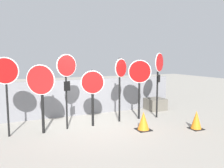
{
  "coord_description": "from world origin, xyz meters",
  "views": [
    {
      "loc": [
        -2.42,
        -7.11,
        2.34
      ],
      "look_at": [
        0.69,
        0.0,
        1.44
      ],
      "focal_mm": 35.0,
      "sensor_mm": 36.0,
      "label": 1
    }
  ],
  "objects": [
    {
      "name": "stop_sign_6",
      "position": [
        2.66,
        -0.05,
        1.89
      ],
      "size": [
        0.64,
        0.43,
        2.57
      ],
      "rotation": [
        0.0,
        0.0,
        0.57
      ],
      "color": "black",
      "rests_on": "ground"
    },
    {
      "name": "stop_sign_4",
      "position": [
        1.04,
        0.04,
        1.71
      ],
      "size": [
        0.61,
        0.35,
        2.37
      ],
      "rotation": [
        0.0,
        0.0,
        0.5
      ],
      "color": "black",
      "rests_on": "ground"
    },
    {
      "name": "ground_plane",
      "position": [
        0.0,
        0.0,
        0.0
      ],
      "size": [
        40.0,
        40.0,
        0.0
      ],
      "primitive_type": "plane",
      "color": "gray"
    },
    {
      "name": "fence_back",
      "position": [
        0.0,
        1.6,
        0.74
      ],
      "size": [
        8.49,
        0.12,
        1.48
      ],
      "color": "slate",
      "rests_on": "ground"
    },
    {
      "name": "stop_sign_0",
      "position": [
        -2.73,
        -0.08,
        1.81
      ],
      "size": [
        0.77,
        0.24,
        2.39
      ],
      "rotation": [
        0.0,
        0.0,
        -0.27
      ],
      "color": "black",
      "rests_on": "ground"
    },
    {
      "name": "traffic_cone_1",
      "position": [
        1.32,
        -1.13,
        0.3
      ],
      "size": [
        0.46,
        0.46,
        0.61
      ],
      "color": "black",
      "rests_on": "ground"
    },
    {
      "name": "stop_sign_2",
      "position": [
        -0.94,
        -0.05,
        1.87
      ],
      "size": [
        0.7,
        0.28,
        2.49
      ],
      "rotation": [
        0.0,
        0.0,
        0.35
      ],
      "color": "black",
      "rests_on": "ground"
    },
    {
      "name": "traffic_cone_0",
      "position": [
        2.99,
        -1.75,
        0.31
      ],
      "size": [
        0.42,
        0.42,
        0.62
      ],
      "color": "black",
      "rests_on": "ground"
    },
    {
      "name": "stop_sign_5",
      "position": [
        1.86,
        0.05,
        1.64
      ],
      "size": [
        0.82,
        0.36,
        2.29
      ],
      "rotation": [
        0.0,
        0.0,
        -0.38
      ],
      "color": "black",
      "rests_on": "ground"
    },
    {
      "name": "stop_sign_1",
      "position": [
        -1.76,
        -0.16,
        1.52
      ],
      "size": [
        0.79,
        0.54,
        2.17
      ],
      "rotation": [
        0.0,
        0.0,
        -0.59
      ],
      "color": "black",
      "rests_on": "ground"
    },
    {
      "name": "stop_sign_3",
      "position": [
        -0.07,
        -0.08,
        1.35
      ],
      "size": [
        0.78,
        0.23,
        1.96
      ],
      "rotation": [
        0.0,
        0.0,
        -0.25
      ],
      "color": "black",
      "rests_on": "ground"
    },
    {
      "name": "storage_crate",
      "position": [
        3.35,
        1.13,
        0.26
      ],
      "size": [
        0.82,
        0.78,
        0.52
      ],
      "color": "#605B51",
      "rests_on": "ground"
    }
  ]
}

